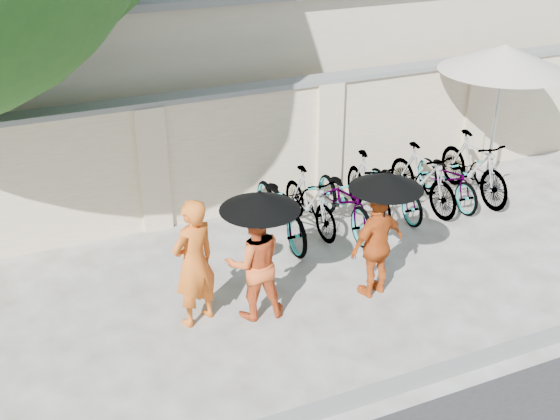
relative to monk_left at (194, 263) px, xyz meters
name	(u,v)px	position (x,y,z in m)	size (l,w,h in m)	color
ground	(297,316)	(1.19, -0.43, -0.85)	(80.00, 80.00, 0.00)	silver
kerb	(364,396)	(1.19, -2.13, -0.79)	(40.00, 0.16, 0.12)	slate
compound_wall	(270,148)	(2.19, 2.77, 0.15)	(20.00, 0.30, 2.00)	beige
building_behind	(243,53)	(3.19, 6.57, 0.75)	(14.00, 6.00, 3.20)	beige
monk_left	(194,263)	(0.00, 0.00, 0.00)	(0.62, 0.41, 1.69)	orange
monk_center	(255,263)	(0.73, -0.16, -0.09)	(0.74, 0.58, 1.52)	#D95724
parasol_center	(260,201)	(0.78, -0.24, 0.79)	(0.98, 0.98, 0.89)	black
monk_right	(377,245)	(2.37, -0.35, -0.11)	(0.86, 0.36, 1.47)	#C65118
parasol_right	(387,181)	(2.39, -0.43, 0.84)	(0.94, 0.94, 0.96)	black
patio_umbrella	(504,59)	(5.97, 1.81, 1.45)	(2.44, 2.44, 2.54)	slate
bike_0	(281,207)	(1.87, 1.59, -0.34)	(0.67, 1.93, 1.02)	#ABABAB
bike_1	(310,201)	(2.38, 1.65, -0.37)	(0.45, 1.60, 0.96)	#ABABAB
bike_2	(345,199)	(2.89, 1.46, -0.35)	(0.66, 1.89, 0.99)	#ABABAB
bike_3	(369,188)	(3.41, 1.61, -0.32)	(0.49, 1.75, 1.05)	#ABABAB
bike_4	(395,188)	(3.92, 1.62, -0.42)	(0.57, 1.64, 0.86)	#ABABAB
bike_5	(423,178)	(4.43, 1.60, -0.33)	(0.49, 1.74, 1.04)	#ABABAB
bike_6	(448,177)	(4.94, 1.61, -0.41)	(0.58, 1.67, 0.88)	#ABABAB
bike_7	(474,167)	(5.46, 1.59, -0.30)	(0.52, 1.84, 1.10)	#ABABAB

